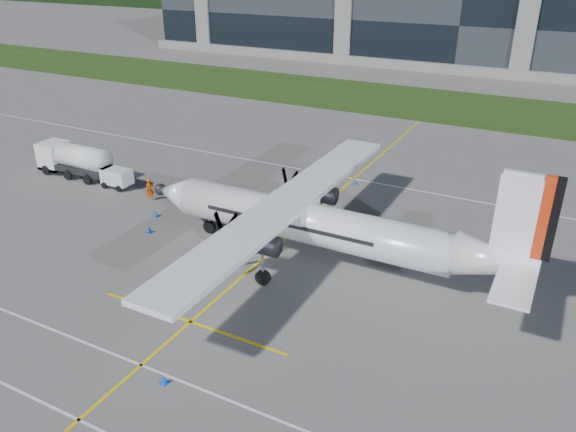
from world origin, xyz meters
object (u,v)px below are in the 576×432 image
object	(u,v)px
fuel_tanker_truck	(70,159)
turboprop_aircraft	(323,204)
safety_cone_fwd	(156,213)
safety_cone_portwing	(164,379)
safety_cone_stbdwing	(355,181)
baggage_tug	(117,178)
safety_cone_nose_port	(149,229)
ground_crew_person	(150,188)

from	to	relation	value
fuel_tanker_truck	turboprop_aircraft	bearing A→B (deg)	-8.22
safety_cone_fwd	turboprop_aircraft	bearing A→B (deg)	-1.36
safety_cone_fwd	safety_cone_portwing	xyz separation A→B (m)	(12.26, -14.19, 0.00)
turboprop_aircraft	safety_cone_stbdwing	size ratio (longest dim) A/B	54.68
baggage_tug	safety_cone_nose_port	world-z (taller)	baggage_tug
safety_cone_stbdwing	baggage_tug	bearing A→B (deg)	-150.45
safety_cone_stbdwing	safety_cone_portwing	xyz separation A→B (m)	(1.25, -27.37, 0.00)
fuel_tanker_truck	ground_crew_person	xyz separation A→B (m)	(10.12, -1.26, -0.41)
baggage_tug	safety_cone_stbdwing	size ratio (longest dim) A/B	5.42
baggage_tug	ground_crew_person	size ratio (longest dim) A/B	1.29
baggage_tug	ground_crew_person	distance (m)	4.46
turboprop_aircraft	safety_cone_stbdwing	distance (m)	14.36
turboprop_aircraft	safety_cone_fwd	world-z (taller)	turboprop_aircraft
safety_cone_portwing	safety_cone_nose_port	bearing A→B (deg)	132.68
safety_cone_fwd	safety_cone_nose_port	xyz separation A→B (m)	(1.35, -2.36, 0.00)
safety_cone_stbdwing	safety_cone_fwd	xyz separation A→B (m)	(-11.01, -13.18, 0.00)
ground_crew_person	safety_cone_fwd	size ratio (longest dim) A/B	4.21
baggage_tug	safety_cone_portwing	bearing A→B (deg)	-42.30
safety_cone_fwd	safety_cone_nose_port	bearing A→B (deg)	-60.22
safety_cone_fwd	fuel_tanker_truck	bearing A→B (deg)	164.38
safety_cone_fwd	safety_cone_stbdwing	bearing A→B (deg)	50.12
turboprop_aircraft	ground_crew_person	distance (m)	16.84
safety_cone_stbdwing	safety_cone_fwd	world-z (taller)	same
ground_crew_person	safety_cone_stbdwing	xyz separation A→B (m)	(13.39, 10.94, -0.80)
fuel_tanker_truck	ground_crew_person	distance (m)	10.20
safety_cone_stbdwing	safety_cone_portwing	size ratio (longest dim) A/B	1.00
baggage_tug	safety_cone_stbdwing	distance (m)	20.42
ground_crew_person	safety_cone_fwd	xyz separation A→B (m)	(2.38, -2.24, -0.80)
ground_crew_person	safety_cone_fwd	world-z (taller)	ground_crew_person
baggage_tug	safety_cone_fwd	bearing A→B (deg)	-24.72
fuel_tanker_truck	safety_cone_nose_port	distance (m)	15.09
turboprop_aircraft	safety_cone_stbdwing	bearing A→B (deg)	102.41
fuel_tanker_truck	safety_cone_fwd	world-z (taller)	fuel_tanker_truck
safety_cone_fwd	baggage_tug	bearing A→B (deg)	155.28
fuel_tanker_truck	safety_cone_fwd	size ratio (longest dim) A/B	15.59
safety_cone_fwd	safety_cone_nose_port	distance (m)	2.72
safety_cone_nose_port	safety_cone_portwing	bearing A→B (deg)	-47.32
turboprop_aircraft	safety_cone_portwing	size ratio (longest dim) A/B	54.68
safety_cone_stbdwing	turboprop_aircraft	bearing A→B (deg)	-77.59
safety_cone_fwd	safety_cone_portwing	bearing A→B (deg)	-49.18
ground_crew_person	safety_cone_portwing	world-z (taller)	ground_crew_person
ground_crew_person	safety_cone_stbdwing	world-z (taller)	ground_crew_person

